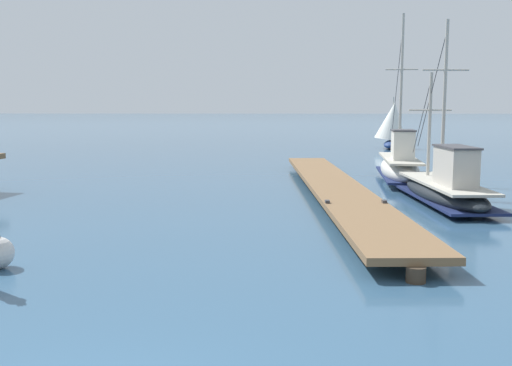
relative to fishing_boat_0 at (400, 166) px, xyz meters
name	(u,v)px	position (x,y,z in m)	size (l,w,h in m)	color
floating_dock	(335,186)	(-3.12, -4.12, -0.29)	(2.56, 20.24, 0.53)	brown
fishing_boat_0	(400,166)	(0.00, 0.00, 0.00)	(2.10, 6.50, 6.87)	silver
fishing_boat_2	(446,187)	(0.24, -5.63, -0.09)	(1.95, 6.80, 5.86)	black
distant_sailboat	(392,125)	(3.51, 18.79, 1.05)	(3.10, 4.66, 3.73)	navy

